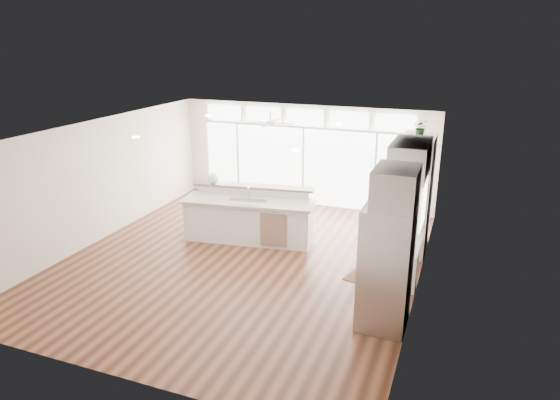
% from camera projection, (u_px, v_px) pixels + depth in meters
% --- Properties ---
extents(floor, '(7.00, 8.00, 0.02)m').
position_uv_depth(floor, '(243.00, 260.00, 10.35)').
color(floor, '#462315').
rests_on(floor, ground).
extents(ceiling, '(7.00, 8.00, 0.02)m').
position_uv_depth(ceiling, '(240.00, 131.00, 9.49)').
color(ceiling, silver).
rests_on(ceiling, wall_back).
extents(wall_back, '(7.00, 0.04, 2.70)m').
position_uv_depth(wall_back, '(305.00, 155.00, 13.46)').
color(wall_back, silver).
rests_on(wall_back, floor).
extents(wall_front, '(7.00, 0.04, 2.70)m').
position_uv_depth(wall_front, '(108.00, 289.00, 6.37)').
color(wall_front, silver).
rests_on(wall_front, floor).
extents(wall_left, '(0.04, 8.00, 2.70)m').
position_uv_depth(wall_left, '(99.00, 181.00, 11.10)').
color(wall_left, silver).
rests_on(wall_left, floor).
extents(wall_right, '(0.04, 8.00, 2.70)m').
position_uv_depth(wall_right, '(423.00, 220.00, 8.73)').
color(wall_right, silver).
rests_on(wall_right, floor).
extents(glass_wall, '(5.80, 0.06, 2.08)m').
position_uv_depth(glass_wall, '(304.00, 166.00, 13.50)').
color(glass_wall, white).
rests_on(glass_wall, wall_back).
extents(transom_row, '(5.90, 0.06, 0.40)m').
position_uv_depth(transom_row, '(304.00, 117.00, 13.08)').
color(transom_row, white).
rests_on(transom_row, wall_back).
extents(desk_window, '(0.04, 0.85, 0.85)m').
position_uv_depth(desk_window, '(423.00, 204.00, 8.95)').
color(desk_window, white).
rests_on(desk_window, wall_right).
extents(ceiling_fan, '(1.16, 1.16, 0.32)m').
position_uv_depth(ceiling_fan, '(271.00, 119.00, 12.21)').
color(ceiling_fan, silver).
rests_on(ceiling_fan, ceiling).
extents(recessed_lights, '(3.40, 3.00, 0.02)m').
position_uv_depth(recessed_lights, '(244.00, 130.00, 9.67)').
color(recessed_lights, white).
rests_on(recessed_lights, ceiling).
extents(oven_cabinet, '(0.64, 1.20, 2.50)m').
position_uv_depth(oven_cabinet, '(415.00, 194.00, 10.47)').
color(oven_cabinet, white).
rests_on(oven_cabinet, floor).
extents(desk_nook, '(0.72, 1.30, 0.76)m').
position_uv_depth(desk_nook, '(400.00, 260.00, 9.43)').
color(desk_nook, white).
rests_on(desk_nook, floor).
extents(upper_cabinets, '(0.64, 1.30, 0.64)m').
position_uv_depth(upper_cabinets, '(410.00, 159.00, 8.79)').
color(upper_cabinets, white).
rests_on(upper_cabinets, wall_right).
extents(refrigerator, '(0.76, 0.90, 2.00)m').
position_uv_depth(refrigerator, '(386.00, 267.00, 7.78)').
color(refrigerator, '#B0AFB4').
rests_on(refrigerator, floor).
extents(fridge_cabinet, '(0.64, 0.90, 0.60)m').
position_uv_depth(fridge_cabinet, '(396.00, 187.00, 7.35)').
color(fridge_cabinet, white).
rests_on(fridge_cabinet, wall_right).
extents(framed_photos, '(0.06, 0.22, 0.80)m').
position_uv_depth(framed_photos, '(426.00, 202.00, 9.54)').
color(framed_photos, black).
rests_on(framed_photos, wall_right).
extents(kitchen_island, '(3.07, 1.52, 1.17)m').
position_uv_depth(kitchen_island, '(249.00, 216.00, 11.14)').
color(kitchen_island, white).
rests_on(kitchen_island, floor).
extents(rug, '(1.03, 0.85, 0.01)m').
position_uv_depth(rug, '(371.00, 279.00, 9.52)').
color(rug, '#392112').
rests_on(rug, floor).
extents(office_chair, '(0.48, 0.45, 0.91)m').
position_uv_depth(office_chair, '(391.00, 256.00, 9.44)').
color(office_chair, black).
rests_on(office_chair, floor).
extents(fishbowl, '(0.30, 0.30, 0.26)m').
position_uv_depth(fishbowl, '(213.00, 178.00, 11.48)').
color(fishbowl, white).
rests_on(fishbowl, kitchen_island).
extents(monitor, '(0.15, 0.52, 0.43)m').
position_uv_depth(monitor, '(398.00, 231.00, 9.27)').
color(monitor, black).
rests_on(monitor, desk_nook).
extents(keyboard, '(0.13, 0.32, 0.02)m').
position_uv_depth(keyboard, '(388.00, 240.00, 9.39)').
color(keyboard, white).
rests_on(keyboard, desk_nook).
extents(potted_plant, '(0.30, 0.33, 0.26)m').
position_uv_depth(potted_plant, '(421.00, 129.00, 10.03)').
color(potted_plant, '#335D28').
rests_on(potted_plant, oven_cabinet).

